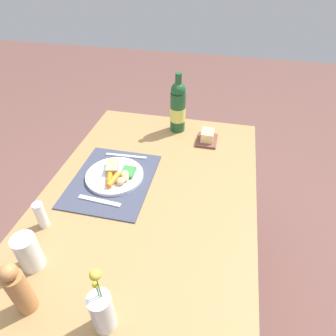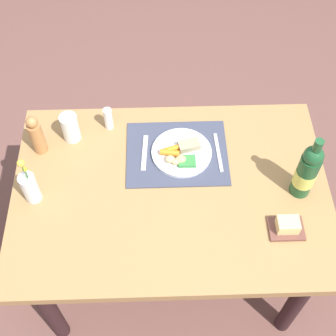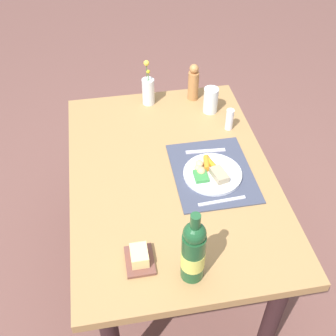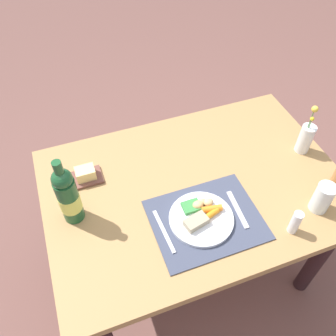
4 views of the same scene
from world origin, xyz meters
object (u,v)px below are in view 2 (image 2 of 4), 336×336
at_px(water_tumbler, 71,129).
at_px(wine_bottle, 307,171).
at_px(flower_vase, 30,187).
at_px(fork, 218,152).
at_px(pepper_mill, 36,135).
at_px(salt_shaker, 108,119).
at_px(dining_table, 171,202).
at_px(knife, 145,153).
at_px(dinner_plate, 181,153).
at_px(butter_dish, 287,226).

bearing_deg(water_tumbler, wine_bottle, 162.16).
distance_m(flower_vase, wine_bottle, 1.03).
bearing_deg(fork, water_tumbler, -12.63).
xyz_separation_m(pepper_mill, salt_shaker, (-0.28, -0.11, -0.04)).
xyz_separation_m(dining_table, flower_vase, (0.53, 0.02, 0.18)).
height_order(knife, pepper_mill, pepper_mill).
height_order(flower_vase, salt_shaker, flower_vase).
xyz_separation_m(knife, water_tumbler, (0.30, -0.10, 0.05)).
xyz_separation_m(dinner_plate, water_tumbler, (0.46, -0.11, 0.04)).
distance_m(dining_table, knife, 0.23).
bearing_deg(fork, butter_dish, 118.47).
distance_m(water_tumbler, salt_shaker, 0.16).
xyz_separation_m(dining_table, dinner_plate, (-0.05, -0.16, 0.12)).
height_order(wine_bottle, salt_shaker, wine_bottle).
xyz_separation_m(dinner_plate, pepper_mill, (0.58, -0.05, 0.08)).
xyz_separation_m(wine_bottle, butter_dish, (0.08, 0.17, -0.11)).
distance_m(dinner_plate, water_tumbler, 0.47).
distance_m(dinner_plate, wine_bottle, 0.50).
bearing_deg(pepper_mill, knife, 175.24).
xyz_separation_m(knife, butter_dish, (-0.52, 0.37, 0.02)).
bearing_deg(salt_shaker, dining_table, 127.94).
height_order(knife, butter_dish, butter_dish).
bearing_deg(salt_shaker, water_tumbler, 19.15).
xyz_separation_m(dinner_plate, butter_dish, (-0.37, 0.35, 0.00)).
distance_m(knife, flower_vase, 0.48).
height_order(pepper_mill, butter_dish, pepper_mill).
height_order(dining_table, pepper_mill, pepper_mill).
bearing_deg(wine_bottle, dining_table, -2.37).
xyz_separation_m(fork, wine_bottle, (-0.30, 0.19, 0.12)).
bearing_deg(fork, dining_table, 36.86).
distance_m(wine_bottle, salt_shaker, 0.84).
height_order(fork, salt_shaker, salt_shaker).
distance_m(dinner_plate, knife, 0.15).
bearing_deg(butter_dish, pepper_mill, -22.84).
height_order(dining_table, fork, fork).
bearing_deg(dinner_plate, water_tumbler, -13.45).
relative_size(flower_vase, salt_shaker, 2.31).
relative_size(dinner_plate, knife, 1.38).
xyz_separation_m(dining_table, salt_shaker, (0.25, -0.33, 0.16)).
relative_size(wine_bottle, pepper_mill, 1.56).
xyz_separation_m(fork, butter_dish, (-0.22, 0.36, 0.02)).
bearing_deg(wine_bottle, butter_dish, 64.33).
height_order(water_tumbler, pepper_mill, pepper_mill).
bearing_deg(wine_bottle, fork, -32.15).
xyz_separation_m(dinner_plate, wine_bottle, (-0.45, 0.18, 0.11)).
relative_size(flower_vase, wine_bottle, 0.80).
bearing_deg(butter_dish, wine_bottle, -115.67).
distance_m(dining_table, flower_vase, 0.56).
bearing_deg(dining_table, wine_bottle, 177.63).
distance_m(water_tumbler, pepper_mill, 0.14).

